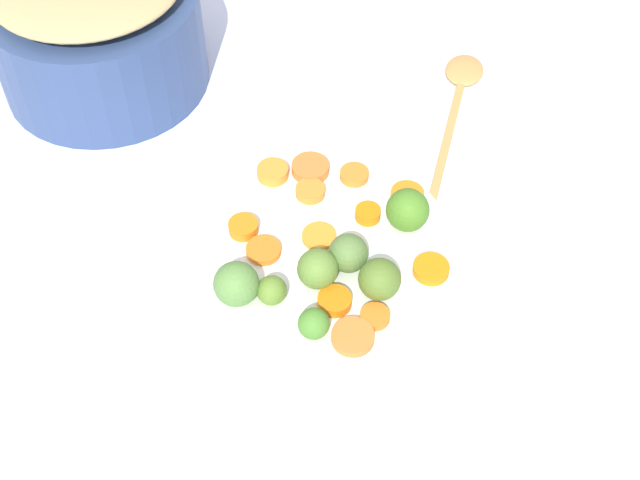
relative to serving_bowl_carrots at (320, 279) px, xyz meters
The scene contains 24 objects.
tabletop 0.07m from the serving_bowl_carrots, 12.13° to the left, with size 2.40×2.40×0.02m, color silver.
serving_bowl_carrots is the anchor object (origin of this frame).
metal_pot 0.47m from the serving_bowl_carrots, 143.48° to the right, with size 0.27×0.27×0.14m, color navy.
carrot_slice_0 0.08m from the serving_bowl_carrots, 127.49° to the left, with size 0.03×0.03×0.01m, color orange.
carrot_slice_1 0.10m from the serving_bowl_carrots, 105.27° to the right, with size 0.03×0.03×0.01m, color orange.
carrot_slice_2 0.09m from the serving_bowl_carrots, 10.42° to the left, with size 0.03×0.03×0.01m, color orange.
carrot_slice_3 0.12m from the serving_bowl_carrots, behind, with size 0.04×0.04×0.01m, color orange.
carrot_slice_4 0.12m from the serving_bowl_carrots, 72.87° to the left, with size 0.04×0.04×0.01m, color orange.
carrot_slice_5 0.11m from the serving_bowl_carrots, 29.77° to the left, with size 0.03×0.03×0.01m, color orange.
carrot_slice_6 0.12m from the serving_bowl_carrots, 158.30° to the left, with size 0.03×0.03×0.01m, color orange.
carrot_slice_7 0.13m from the serving_bowl_carrots, 14.64° to the left, with size 0.04×0.04×0.01m, color orange.
carrot_slice_8 0.09m from the serving_bowl_carrots, behind, with size 0.03×0.03×0.01m, color orange.
carrot_slice_9 0.12m from the serving_bowl_carrots, 125.53° to the left, with size 0.03×0.03×0.01m, color orange.
carrot_slice_10 0.06m from the serving_bowl_carrots, behind, with size 0.03×0.03×0.01m, color orange.
carrot_slice_11 0.08m from the serving_bowl_carrots, 82.65° to the right, with size 0.03×0.03×0.01m, color orange.
carrot_slice_12 0.12m from the serving_bowl_carrots, 153.22° to the right, with size 0.03×0.03×0.01m, color orange.
brussels_sprout_0 0.08m from the serving_bowl_carrots, 46.18° to the left, with size 0.04×0.04×0.04m, color #547638.
brussels_sprout_1 0.11m from the serving_bowl_carrots, 44.22° to the left, with size 0.04×0.04×0.04m, color #517127.
brussels_sprout_2 0.08m from the serving_bowl_carrots, ahead, with size 0.04×0.04×0.04m, color olive.
brussels_sprout_3 0.12m from the serving_bowl_carrots, ahead, with size 0.03×0.03×0.03m, color #49822C.
brussels_sprout_4 0.12m from the serving_bowl_carrots, 51.90° to the right, with size 0.04×0.04×0.04m, color #57863D.
brussels_sprout_5 0.12m from the serving_bowl_carrots, 107.57° to the left, with size 0.04×0.04×0.04m, color #498024.
brussels_sprout_6 0.10m from the serving_bowl_carrots, 35.67° to the right, with size 0.03×0.03×0.03m, color #5A7E2B.
wooden_spoon 0.38m from the serving_bowl_carrots, 150.83° to the left, with size 0.33×0.12×0.01m.
Camera 1 is at (0.52, -0.01, 0.79)m, focal length 49.14 mm.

